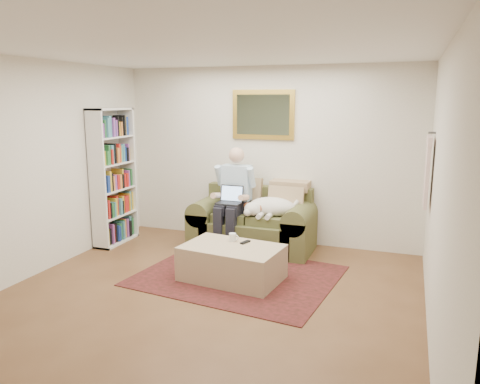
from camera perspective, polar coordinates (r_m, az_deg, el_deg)
The scene contains 12 objects.
room_shell at distance 4.99m, azimuth -3.74°, elevation 1.72°, with size 4.51×5.00×2.61m.
rug at distance 5.80m, azimuth -0.28°, elevation -10.15°, with size 2.29×1.83×0.01m, color black.
sofa at distance 6.76m, azimuth 1.58°, elevation -4.42°, with size 1.73×0.88×1.04m.
seated_man at distance 6.60m, azimuth -0.97°, elevation -0.98°, with size 0.57×0.81×1.45m, color #8CB7D8, non-canonical shape.
laptop at distance 6.53m, azimuth -1.18°, elevation -0.79°, with size 0.34×0.27×0.24m.
sleeping_dog at distance 6.50m, azimuth 3.94°, elevation -1.79°, with size 0.71×0.45×0.26m, color white, non-canonical shape.
ottoman at distance 5.63m, azimuth -0.99°, elevation -8.63°, with size 1.14×0.73×0.42m, color #CEB489.
coffee_mug at distance 5.74m, azimuth -0.92°, elevation -5.53°, with size 0.08×0.08×0.10m, color white.
tv_remote at distance 5.68m, azimuth 0.65°, elevation -6.13°, with size 0.05×0.15×0.02m, color black.
bookshelf at distance 7.14m, azimuth -15.20°, elevation 1.80°, with size 0.28×0.80×2.00m, color white, non-canonical shape.
wall_mirror at distance 6.93m, azimuth 2.83°, elevation 9.39°, with size 0.94×0.04×0.72m.
hanging_shirt at distance 5.80m, azimuth 21.88°, elevation 2.78°, with size 0.06×0.52×0.90m, color beige, non-canonical shape.
Camera 1 is at (1.99, -4.15, 2.12)m, focal length 35.00 mm.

